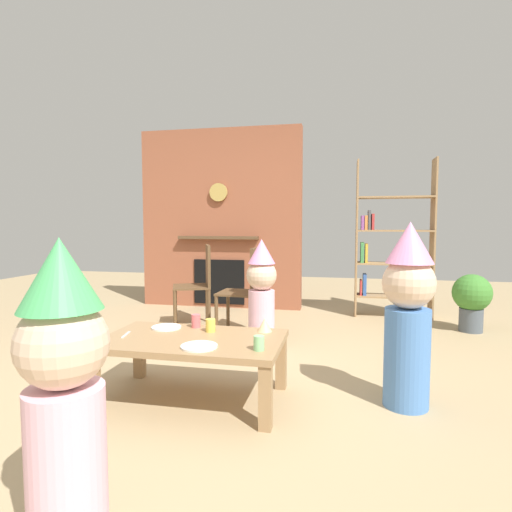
# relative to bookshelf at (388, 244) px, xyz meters

# --- Properties ---
(ground_plane) EXTENTS (12.00, 12.00, 0.00)m
(ground_plane) POSITION_rel_bookshelf_xyz_m (-1.37, -2.40, -0.89)
(ground_plane) COLOR tan
(brick_fireplace_feature) EXTENTS (2.20, 0.28, 2.40)m
(brick_fireplace_feature) POSITION_rel_bookshelf_xyz_m (-2.17, 0.20, 0.30)
(brick_fireplace_feature) COLOR #935138
(brick_fireplace_feature) RESTS_ON ground_plane
(bookshelf) EXTENTS (0.90, 0.28, 1.90)m
(bookshelf) POSITION_rel_bookshelf_xyz_m (0.00, 0.00, 0.00)
(bookshelf) COLOR #9E7A51
(bookshelf) RESTS_ON ground_plane
(coffee_table) EXTENTS (1.15, 0.68, 0.41)m
(coffee_table) POSITION_rel_bookshelf_xyz_m (-1.47, -2.78, -0.54)
(coffee_table) COLOR #9E7A51
(coffee_table) RESTS_ON ground_plane
(paper_cup_near_left) EXTENTS (0.06, 0.06, 0.09)m
(paper_cup_near_left) POSITION_rel_bookshelf_xyz_m (-1.00, -2.95, -0.44)
(paper_cup_near_left) COLOR #8CD18C
(paper_cup_near_left) RESTS_ON coffee_table
(paper_cup_near_right) EXTENTS (0.07, 0.07, 0.09)m
(paper_cup_near_right) POSITION_rel_bookshelf_xyz_m (-1.40, -2.61, -0.44)
(paper_cup_near_right) COLOR #F2CC4C
(paper_cup_near_right) RESTS_ON coffee_table
(paper_cup_center) EXTENTS (0.06, 0.06, 0.09)m
(paper_cup_center) POSITION_rel_bookshelf_xyz_m (-1.54, -2.53, -0.44)
(paper_cup_center) COLOR #E5666B
(paper_cup_center) RESTS_ON coffee_table
(paper_plate_front) EXTENTS (0.20, 0.20, 0.01)m
(paper_plate_front) POSITION_rel_bookshelf_xyz_m (-1.74, -2.59, -0.48)
(paper_plate_front) COLOR white
(paper_plate_front) RESTS_ON coffee_table
(paper_plate_rear) EXTENTS (0.22, 0.22, 0.01)m
(paper_plate_rear) POSITION_rel_bookshelf_xyz_m (-1.36, -2.97, -0.48)
(paper_plate_rear) COLOR white
(paper_plate_rear) RESTS_ON coffee_table
(birthday_cake_slice) EXTENTS (0.10, 0.10, 0.09)m
(birthday_cake_slice) POSITION_rel_bookshelf_xyz_m (-1.05, -2.53, -0.44)
(birthday_cake_slice) COLOR #EAC68C
(birthday_cake_slice) RESTS_ON coffee_table
(table_fork) EXTENTS (0.05, 0.15, 0.01)m
(table_fork) POSITION_rel_bookshelf_xyz_m (-1.92, -2.81, -0.48)
(table_fork) COLOR silver
(table_fork) RESTS_ON coffee_table
(child_with_cone_hat) EXTENTS (0.30, 0.30, 1.09)m
(child_with_cone_hat) POSITION_rel_bookshelf_xyz_m (-1.45, -4.05, -0.32)
(child_with_cone_hat) COLOR #EAB2C6
(child_with_cone_hat) RESTS_ON ground_plane
(child_in_pink) EXTENTS (0.32, 0.32, 1.15)m
(child_in_pink) POSITION_rel_bookshelf_xyz_m (-0.14, -2.60, -0.28)
(child_in_pink) COLOR #4C7FC6
(child_in_pink) RESTS_ON ground_plane
(child_by_the_chairs) EXTENTS (0.28, 0.28, 0.99)m
(child_by_the_chairs) POSITION_rel_bookshelf_xyz_m (-1.25, -1.59, -0.36)
(child_by_the_chairs) COLOR #EAB2C6
(child_by_the_chairs) RESTS_ON ground_plane
(dining_chair_left) EXTENTS (0.52, 0.52, 0.90)m
(dining_chair_left) POSITION_rel_bookshelf_xyz_m (-2.08, -0.92, -0.38)
(dining_chair_left) COLOR brown
(dining_chair_left) RESTS_ON ground_plane
(dining_chair_middle) EXTENTS (0.42, 0.42, 0.90)m
(dining_chair_middle) POSITION_rel_bookshelf_xyz_m (-1.46, -1.24, -0.38)
(dining_chair_middle) COLOR brown
(dining_chair_middle) RESTS_ON ground_plane
(potted_plant_tall) EXTENTS (0.39, 0.39, 0.61)m
(potted_plant_tall) POSITION_rel_bookshelf_xyz_m (0.80, -0.57, -0.53)
(potted_plant_tall) COLOR #4C5660
(potted_plant_tall) RESTS_ON ground_plane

